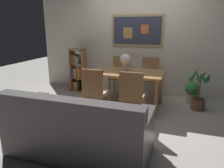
# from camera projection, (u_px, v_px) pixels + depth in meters

# --- Properties ---
(ground_plane) EXTENTS (12.00, 12.00, 0.00)m
(ground_plane) POSITION_uv_depth(u_px,v_px,m) (123.00, 113.00, 4.14)
(ground_plane) COLOR #B7B2A8
(wall_back_with_painting) EXTENTS (5.20, 0.14, 2.60)m
(wall_back_with_painting) POSITION_uv_depth(u_px,v_px,m) (140.00, 39.00, 5.10)
(wall_back_with_painting) COLOR silver
(wall_back_with_painting) RESTS_ON ground_plane
(dining_table) EXTENTS (1.50, 0.87, 0.73)m
(dining_table) POSITION_uv_depth(u_px,v_px,m) (125.00, 76.00, 4.31)
(dining_table) COLOR #9E7042
(dining_table) RESTS_ON ground_plane
(dining_chair_far_left) EXTENTS (0.40, 0.41, 0.91)m
(dining_chair_far_left) POSITION_uv_depth(u_px,v_px,m) (120.00, 73.00, 5.10)
(dining_chair_far_left) COLOR #9E7042
(dining_chair_far_left) RESTS_ON ground_plane
(dining_chair_near_right) EXTENTS (0.40, 0.41, 0.91)m
(dining_chair_near_right) POSITION_uv_depth(u_px,v_px,m) (132.00, 93.00, 3.55)
(dining_chair_near_right) COLOR #9E7042
(dining_chair_near_right) RESTS_ON ground_plane
(dining_chair_far_right) EXTENTS (0.40, 0.41, 0.91)m
(dining_chair_far_right) POSITION_uv_depth(u_px,v_px,m) (150.00, 75.00, 4.90)
(dining_chair_far_right) COLOR #9E7042
(dining_chair_far_right) RESTS_ON ground_plane
(dining_chair_near_left) EXTENTS (0.40, 0.41, 0.91)m
(dining_chair_near_left) POSITION_uv_depth(u_px,v_px,m) (95.00, 89.00, 3.77)
(dining_chair_near_left) COLOR #9E7042
(dining_chair_near_left) RESTS_ON ground_plane
(leather_couch) EXTENTS (1.80, 0.84, 0.84)m
(leather_couch) POSITION_uv_depth(u_px,v_px,m) (77.00, 132.00, 2.73)
(leather_couch) COLOR #514C4C
(leather_couch) RESTS_ON ground_plane
(bookshelf) EXTENTS (0.36, 0.28, 1.06)m
(bookshelf) POSITION_uv_depth(u_px,v_px,m) (78.00, 71.00, 5.42)
(bookshelf) COLOR #9E7042
(bookshelf) RESTS_ON ground_plane
(potted_ivy) EXTENTS (0.29, 0.29, 0.49)m
(potted_ivy) POSITION_uv_depth(u_px,v_px,m) (192.00, 91.00, 4.63)
(potted_ivy) COLOR #B2ADA3
(potted_ivy) RESTS_ON ground_plane
(potted_palm) EXTENTS (0.41, 0.39, 0.85)m
(potted_palm) POSITION_uv_depth(u_px,v_px,m) (199.00, 94.00, 4.22)
(potted_palm) COLOR brown
(potted_palm) RESTS_ON ground_plane
(flower_vase) EXTENTS (0.22, 0.22, 0.34)m
(flower_vase) POSITION_uv_depth(u_px,v_px,m) (125.00, 61.00, 4.29)
(flower_vase) COLOR beige
(flower_vase) RESTS_ON dining_table
(tv_remote) EXTENTS (0.16, 0.06, 0.02)m
(tv_remote) POSITION_uv_depth(u_px,v_px,m) (137.00, 73.00, 4.11)
(tv_remote) COLOR black
(tv_remote) RESTS_ON dining_table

